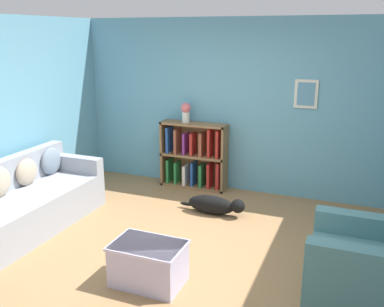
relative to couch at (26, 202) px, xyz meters
name	(u,v)px	position (x,y,z in m)	size (l,w,h in m)	color
ground_plane	(179,252)	(2.03, 0.10, -0.33)	(14.00, 14.00, 0.00)	#997047
wall_back	(238,106)	(2.04, 2.35, 0.97)	(5.60, 0.13, 2.60)	#609EB7
couch	(26,202)	(0.00, 0.00, 0.00)	(0.84, 2.06, 0.86)	#9399A3
bookshelf	(195,157)	(1.42, 2.16, 0.17)	(1.05, 0.28, 1.04)	olive
recliner_chair	(370,262)	(3.99, 0.05, 0.01)	(0.96, 0.93, 0.97)	slate
coffee_table	(148,262)	(2.00, -0.56, -0.11)	(0.70, 0.47, 0.42)	#BCB2D1
dog	(215,205)	(2.06, 1.26, -0.20)	(0.95, 0.23, 0.26)	black
vase	(186,111)	(1.27, 2.14, 0.88)	(0.15, 0.15, 0.31)	silver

